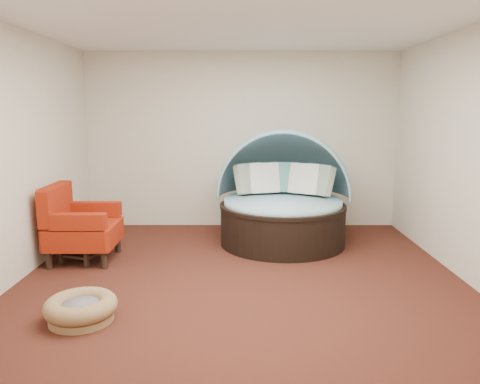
{
  "coord_description": "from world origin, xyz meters",
  "views": [
    {
      "loc": [
        -0.0,
        -5.08,
        1.9
      ],
      "look_at": [
        -0.02,
        0.6,
        0.89
      ],
      "focal_mm": 35.0,
      "sensor_mm": 36.0,
      "label": 1
    }
  ],
  "objects_px": {
    "canopy_daybed": "(283,191)",
    "side_table": "(83,239)",
    "red_armchair": "(79,226)",
    "pet_basket": "(81,308)"
  },
  "relations": [
    {
      "from": "canopy_daybed",
      "to": "pet_basket",
      "type": "relative_size",
      "value": 2.51
    },
    {
      "from": "canopy_daybed",
      "to": "side_table",
      "type": "height_order",
      "value": "canopy_daybed"
    },
    {
      "from": "pet_basket",
      "to": "side_table",
      "type": "distance_m",
      "value": 1.78
    },
    {
      "from": "canopy_daybed",
      "to": "side_table",
      "type": "xyz_separation_m",
      "value": [
        -2.59,
        -0.91,
        -0.46
      ]
    },
    {
      "from": "side_table",
      "to": "red_armchair",
      "type": "bearing_deg",
      "value": 137.4
    },
    {
      "from": "red_armchair",
      "to": "side_table",
      "type": "height_order",
      "value": "red_armchair"
    },
    {
      "from": "red_armchair",
      "to": "side_table",
      "type": "distance_m",
      "value": 0.18
    },
    {
      "from": "pet_basket",
      "to": "side_table",
      "type": "relative_size",
      "value": 1.35
    },
    {
      "from": "canopy_daybed",
      "to": "side_table",
      "type": "bearing_deg",
      "value": -153.16
    },
    {
      "from": "canopy_daybed",
      "to": "pet_basket",
      "type": "height_order",
      "value": "canopy_daybed"
    }
  ]
}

